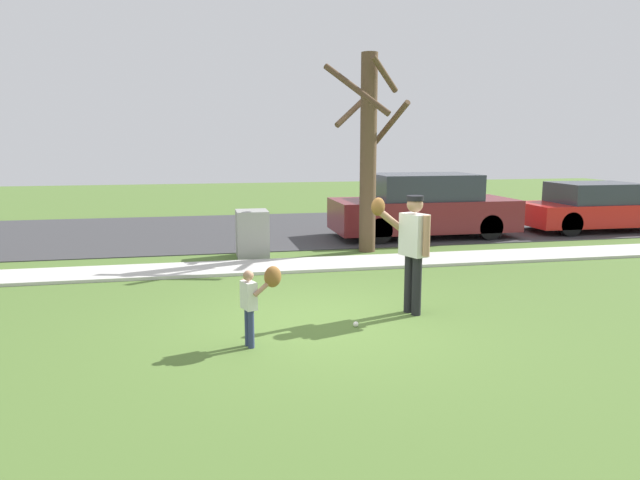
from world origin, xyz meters
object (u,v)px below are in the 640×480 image
at_px(utility_cabinet, 252,234).
at_px(parked_suv_maroon, 423,207).
at_px(person_adult, 411,241).
at_px(street_tree_near, 369,147).
at_px(person_child, 256,294).
at_px(parked_hatchback_red, 594,207).
at_px(baseball, 356,324).

bearing_deg(utility_cabinet, parked_suv_maroon, 20.41).
relative_size(person_adult, parked_suv_maroon, 0.37).
height_order(person_adult, street_tree_near, street_tree_near).
distance_m(person_child, parked_suv_maroon, 8.87).
distance_m(person_adult, parked_hatchback_red, 10.07).
bearing_deg(street_tree_near, person_adult, -98.98).
relative_size(person_adult, person_child, 1.72).
distance_m(baseball, parked_suv_maroon, 7.78).
xyz_separation_m(person_child, street_tree_near, (3.05, 5.69, 1.69)).
distance_m(person_adult, person_child, 2.51).
height_order(person_child, parked_hatchback_red, parked_hatchback_red).
distance_m(person_child, utility_cabinet, 5.62).
distance_m(utility_cabinet, street_tree_near, 3.19).
bearing_deg(person_child, baseball, -1.17).
relative_size(utility_cabinet, parked_suv_maroon, 0.21).
distance_m(utility_cabinet, parked_suv_maroon, 4.90).
distance_m(person_child, street_tree_near, 6.67).
bearing_deg(person_child, utility_cabinet, 65.02).
bearing_deg(utility_cabinet, parked_hatchback_red, 10.16).
distance_m(baseball, street_tree_near, 5.93).
bearing_deg(utility_cabinet, baseball, -79.62).
relative_size(street_tree_near, parked_hatchback_red, 1.09).
bearing_deg(person_adult, baseball, 4.94).
xyz_separation_m(utility_cabinet, parked_suv_maroon, (4.59, 1.71, 0.29)).
bearing_deg(person_adult, utility_cabinet, -88.87).
height_order(person_child, baseball, person_child).
distance_m(person_adult, baseball, 1.45).
distance_m(baseball, utility_cabinet, 5.23).
distance_m(parked_suv_maroon, parked_hatchback_red, 5.03).
xyz_separation_m(person_child, parked_suv_maroon, (5.02, 7.31, 0.14)).
xyz_separation_m(person_adult, parked_suv_maroon, (2.73, 6.39, -0.28)).
distance_m(street_tree_near, parked_suv_maroon, 2.99).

